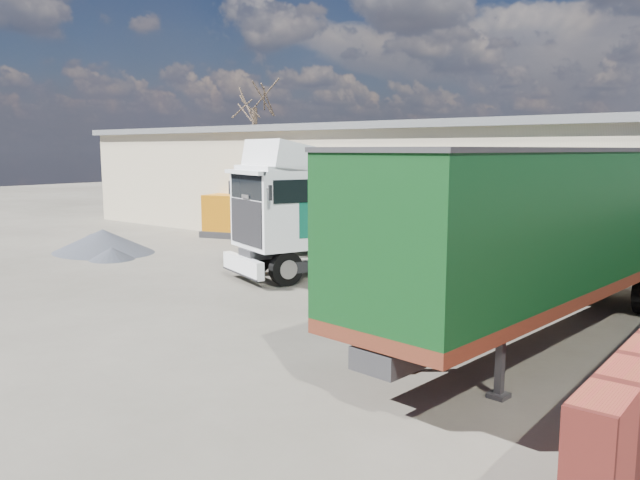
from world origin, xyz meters
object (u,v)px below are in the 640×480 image
Objects in this scene: box_trailer at (556,223)px; tractor_unit at (303,219)px; panel_van at (299,229)px; bare_tree at (254,94)px; orange_skip at (239,218)px.

tractor_unit is at bearing 174.97° from box_trailer.
tractor_unit reaches higher than panel_van.
orange_skip is (8.85, -10.20, -7.04)m from bare_tree.
panel_van is at bearing -29.44° from orange_skip.
orange_skip is (-4.71, 1.03, 0.03)m from panel_van.
panel_van is (-3.76, 4.23, -1.04)m from tractor_unit.
orange_skip is at bearing 168.48° from tractor_unit.
box_trailer is at bearing -33.26° from bare_tree.
bare_tree is 1.36× the size of tractor_unit.
tractor_unit is 0.55× the size of box_trailer.
panel_van is (-12.50, 5.86, -1.72)m from box_trailer.
box_trailer is (26.06, -17.09, -5.35)m from bare_tree.
tractor_unit is at bearing -24.19° from panel_van.
bare_tree reaches higher than box_trailer.
bare_tree reaches higher than tractor_unit.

